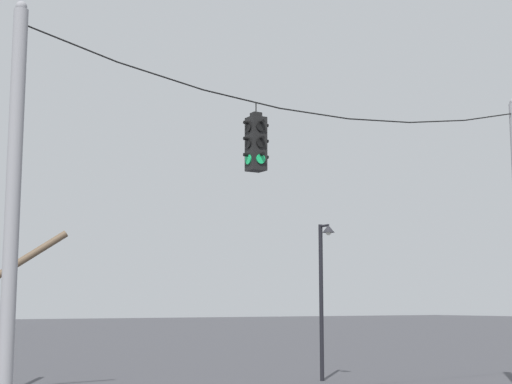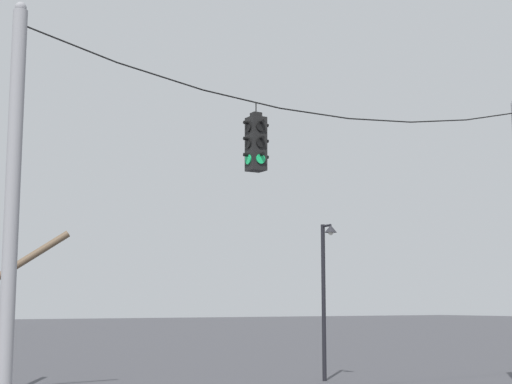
# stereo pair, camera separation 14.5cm
# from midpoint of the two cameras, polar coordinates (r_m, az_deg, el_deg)

# --- Properties ---
(utility_pole_left) EXTENTS (0.25, 0.25, 7.50)m
(utility_pole_left) POSITION_cam_midpoint_polar(r_m,az_deg,el_deg) (13.96, -17.59, -1.45)
(utility_pole_left) COLOR gray
(utility_pole_left) RESTS_ON ground_plane
(span_wire) EXTENTS (12.70, 0.03, 0.85)m
(span_wire) POSITION_cam_midpoint_polar(r_m,az_deg,el_deg) (17.13, 4.06, 6.60)
(span_wire) COLOR black
(traffic_light_over_intersection) EXTENTS (0.58, 0.58, 1.42)m
(traffic_light_over_intersection) POSITION_cam_midpoint_polar(r_m,az_deg,el_deg) (16.08, -0.26, 3.57)
(traffic_light_over_intersection) COLOR black
(street_lamp) EXTENTS (0.36, 0.64, 4.53)m
(street_lamp) POSITION_cam_midpoint_polar(r_m,az_deg,el_deg) (23.10, 4.76, -6.16)
(street_lamp) COLOR black
(street_lamp) RESTS_ON ground_plane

